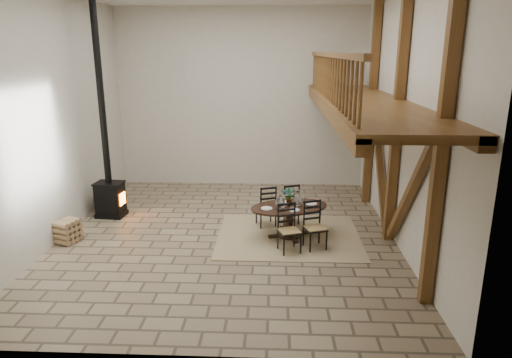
{
  "coord_description": "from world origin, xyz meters",
  "views": [
    {
      "loc": [
        0.99,
        -9.04,
        3.82
      ],
      "look_at": [
        0.58,
        0.4,
        1.16
      ],
      "focal_mm": 32.0,
      "sensor_mm": 36.0,
      "label": 1
    }
  ],
  "objects_px": {
    "wood_stove": "(108,171)",
    "log_stack": "(68,231)",
    "log_basket": "(107,201)",
    "dining_table": "(289,219)"
  },
  "relations": [
    {
      "from": "dining_table",
      "to": "log_basket",
      "type": "distance_m",
      "value": 4.76
    },
    {
      "from": "dining_table",
      "to": "wood_stove",
      "type": "distance_m",
      "value": 4.41
    },
    {
      "from": "wood_stove",
      "to": "log_stack",
      "type": "bearing_deg",
      "value": -96.48
    },
    {
      "from": "wood_stove",
      "to": "log_basket",
      "type": "relative_size",
      "value": 8.75
    },
    {
      "from": "dining_table",
      "to": "log_basket",
      "type": "bearing_deg",
      "value": 141.11
    },
    {
      "from": "wood_stove",
      "to": "log_stack",
      "type": "height_order",
      "value": "wood_stove"
    },
    {
      "from": "wood_stove",
      "to": "log_basket",
      "type": "distance_m",
      "value": 1.09
    },
    {
      "from": "dining_table",
      "to": "wood_stove",
      "type": "height_order",
      "value": "wood_stove"
    },
    {
      "from": "log_basket",
      "to": "log_stack",
      "type": "distance_m",
      "value": 2.08
    },
    {
      "from": "dining_table",
      "to": "log_basket",
      "type": "relative_size",
      "value": 3.59
    }
  ]
}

